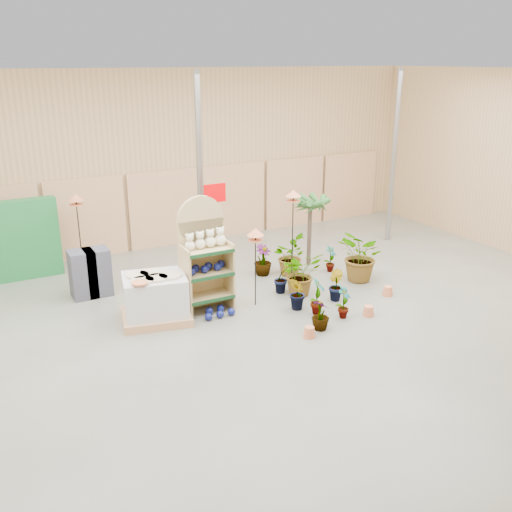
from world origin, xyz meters
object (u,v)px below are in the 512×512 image
(display_shelf, at_px, (204,259))
(potted_plant_2, at_px, (301,273))
(pallet_stack, at_px, (155,298))
(bird_table_front, at_px, (255,234))

(display_shelf, height_order, potted_plant_2, display_shelf)
(pallet_stack, distance_m, potted_plant_2, 3.09)
(display_shelf, bearing_deg, bird_table_front, -20.37)
(pallet_stack, height_order, potted_plant_2, potted_plant_2)
(pallet_stack, bearing_deg, potted_plant_2, 7.86)
(display_shelf, distance_m, pallet_stack, 1.20)
(display_shelf, xyz_separation_m, pallet_stack, (-1.05, -0.09, -0.59))
(pallet_stack, relative_size, bird_table_front, 0.90)
(pallet_stack, bearing_deg, display_shelf, 17.28)
(bird_table_front, bearing_deg, display_shelf, 158.82)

